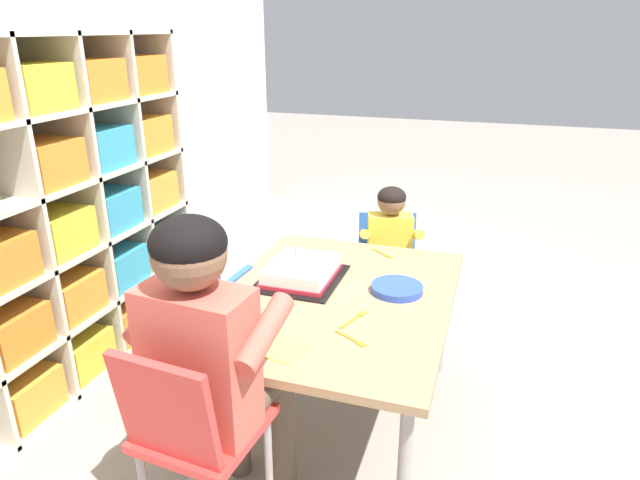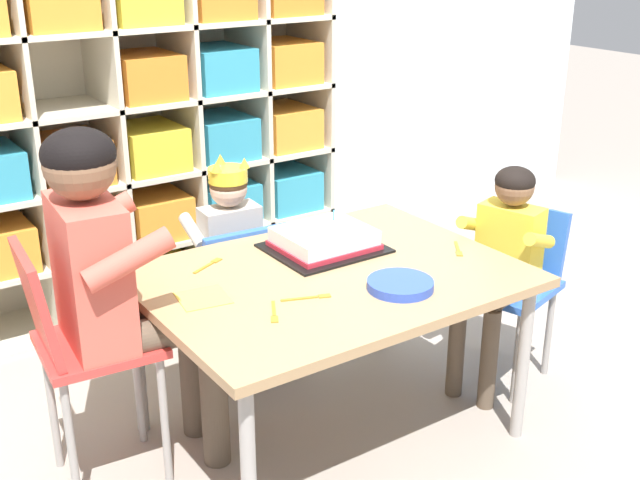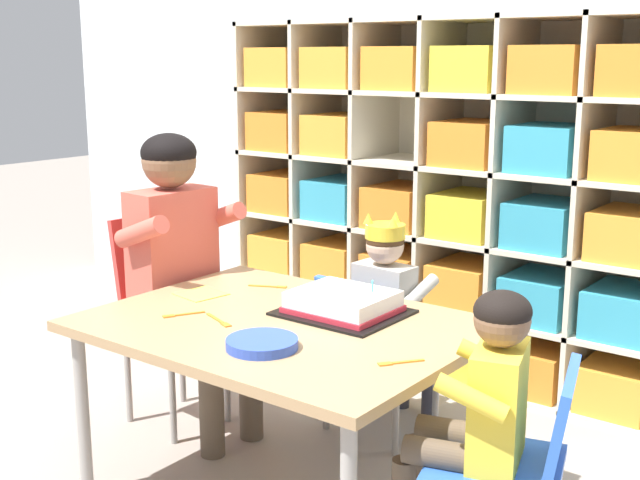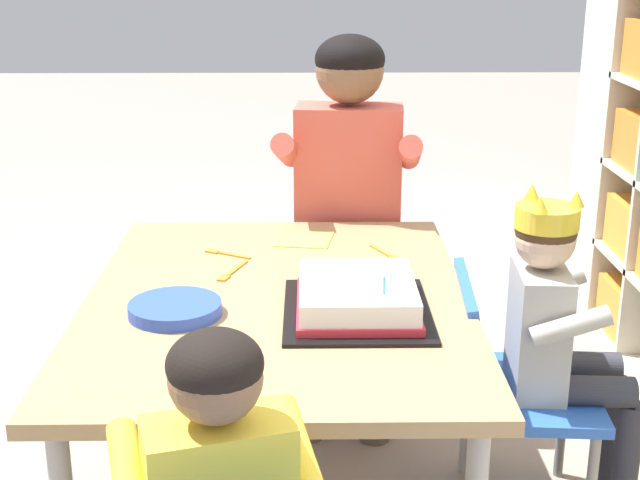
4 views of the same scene
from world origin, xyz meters
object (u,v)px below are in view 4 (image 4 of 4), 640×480
paper_plate_stack (175,309)px  fork_near_cake_tray (386,254)px  child_with_crown (557,322)px  fork_scattered_mid_table (221,392)px  activity_table (278,315)px  adult_helper_seated (348,183)px  fork_beside_plate_stack (225,254)px  classroom_chair_adult_side (349,238)px  classroom_chair_blue (506,379)px  birthday_cake_on_tray (357,299)px  fork_near_child_seat (232,272)px

paper_plate_stack → fork_near_cake_tray: 0.60m
child_with_crown → fork_scattered_mid_table: child_with_crown is taller
activity_table → fork_scattered_mid_table: fork_scattered_mid_table is taller
adult_helper_seated → fork_scattered_mid_table: (1.05, -0.26, -0.10)m
paper_plate_stack → fork_beside_plate_stack: 0.39m
classroom_chair_adult_side → classroom_chair_blue: bearing=-59.1°
fork_beside_plate_stack → fork_near_cake_tray: same height
birthday_cake_on_tray → fork_beside_plate_stack: bearing=-140.8°
fork_beside_plate_stack → paper_plate_stack: bearing=-71.1°
paper_plate_stack → fork_near_cake_tray: paper_plate_stack is taller
fork_near_cake_tray → classroom_chair_adult_side: bearing=-17.4°
fork_scattered_mid_table → fork_beside_plate_stack: bearing=131.2°
adult_helper_seated → fork_near_child_seat: (0.45, -0.29, -0.10)m
child_with_crown → birthday_cake_on_tray: size_ratio=2.27×
child_with_crown → adult_helper_seated: bearing=41.9°
fork_beside_plate_stack → fork_scattered_mid_table: bearing=-56.5°
classroom_chair_blue → fork_beside_plate_stack: 0.74m
birthday_cake_on_tray → fork_beside_plate_stack: 0.49m
classroom_chair_blue → paper_plate_stack: size_ratio=3.02×
classroom_chair_adult_side → fork_near_cake_tray: bearing=-75.7°
child_with_crown → fork_beside_plate_stack: child_with_crown is taller
adult_helper_seated → fork_scattered_mid_table: bearing=-98.8°
activity_table → child_with_crown: size_ratio=1.39×
activity_table → fork_near_cake_tray: size_ratio=8.87×
paper_plate_stack → classroom_chair_adult_side: bearing=154.2°
classroom_chair_blue → birthday_cake_on_tray: bearing=113.7°
child_with_crown → classroom_chair_adult_side: (-0.70, -0.44, -0.03)m
fork_beside_plate_stack → fork_scattered_mid_table: same height
birthday_cake_on_tray → paper_plate_stack: (0.01, -0.38, -0.02)m
fork_near_cake_tray → child_with_crown: bearing=-150.9°
fork_near_cake_tray → fork_beside_plate_stack: bearing=62.3°
activity_table → paper_plate_stack: (0.10, -0.21, 0.06)m
classroom_chair_adult_side → paper_plate_stack: classroom_chair_adult_side is taller
adult_helper_seated → fork_beside_plate_stack: 0.46m
birthday_cake_on_tray → fork_near_cake_tray: 0.38m
classroom_chair_adult_side → fork_near_child_seat: 0.66m
fork_near_child_seat → activity_table: bearing=-122.5°
adult_helper_seated → fork_beside_plate_stack: (0.32, -0.32, -0.10)m
classroom_chair_adult_side → fork_beside_plate_stack: (0.44, -0.33, 0.10)m
paper_plate_stack → fork_near_child_seat: 0.27m
birthday_cake_on_tray → fork_near_cake_tray: bearing=166.0°
classroom_chair_adult_side → fork_near_cake_tray: (0.45, 0.07, 0.10)m
fork_scattered_mid_table → classroom_chair_blue: bearing=75.1°
fork_beside_plate_stack → fork_near_cake_tray: size_ratio=0.96×
fork_near_cake_tray → fork_near_child_seat: (0.13, -0.37, 0.00)m
birthday_cake_on_tray → classroom_chair_adult_side: bearing=178.6°
fork_near_cake_tray → fork_near_child_seat: size_ratio=0.89×
fork_near_child_seat → fork_scattered_mid_table: bearing=-156.9°
activity_table → child_with_crown: (-0.02, 0.63, -0.03)m
child_with_crown → paper_plate_stack: bearing=102.7°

